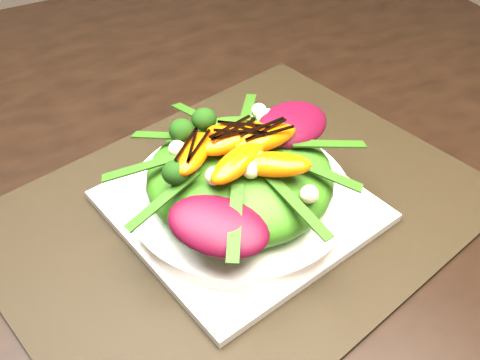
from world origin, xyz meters
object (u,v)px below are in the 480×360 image
placemat (240,210)px  plate_base (240,206)px  dining_table (8,197)px  orange_segment (228,127)px  lettuce_mound (240,177)px  salad_bowl (240,197)px

placemat → plate_base: size_ratio=2.08×
dining_table → orange_segment: bearing=-31.2°
placemat → orange_segment: 0.09m
plate_base → orange_segment: size_ratio=3.32×
dining_table → placemat: bearing=-37.3°
dining_table → lettuce_mound: size_ratio=8.63×
salad_bowl → orange_segment: orange_segment is taller
placemat → orange_segment: bearing=85.0°
salad_bowl → lettuce_mound: lettuce_mound is taller
plate_base → salad_bowl: bearing=0.0°
placemat → plate_base: bearing=90.0°
dining_table → lettuce_mound: (0.21, -0.16, 0.07)m
plate_base → salad_bowl: 0.01m
salad_bowl → plate_base: bearing=0.0°
dining_table → orange_segment: size_ratio=22.95×
placemat → orange_segment: (0.00, 0.03, 0.09)m
plate_base → placemat: bearing=-90.0°
plate_base → salad_bowl: salad_bowl is taller
dining_table → salad_bowl: bearing=-37.3°
orange_segment → plate_base: bearing=-95.0°
lettuce_mound → orange_segment: size_ratio=2.66×
plate_base → lettuce_mound: (0.00, -0.00, 0.04)m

